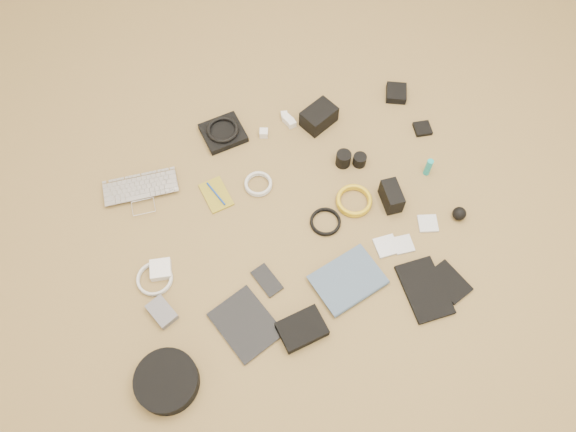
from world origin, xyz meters
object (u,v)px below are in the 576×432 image
object	(u,v)px
tablet	(246,324)
paperback	(363,300)
dslr_camera	(319,117)
headphone_case	(167,381)
laptop	(142,196)
phone	(267,280)

from	to	relation	value
tablet	paperback	bearing A→B (deg)	-26.86
dslr_camera	headphone_case	distance (m)	1.22
laptop	headphone_case	size ratio (longest dim) A/B	1.37
laptop	paperback	world-z (taller)	paperback
tablet	phone	bearing A→B (deg)	27.83
laptop	headphone_case	distance (m)	0.74
laptop	paperback	distance (m)	0.95
phone	headphone_case	size ratio (longest dim) A/B	0.58
dslr_camera	phone	xyz separation A→B (m)	(-0.43, -0.62, -0.04)
tablet	paperback	world-z (taller)	paperback
laptop	phone	world-z (taller)	laptop
dslr_camera	tablet	world-z (taller)	dslr_camera
laptop	tablet	xyz separation A→B (m)	(0.24, -0.63, -0.01)
dslr_camera	tablet	bearing A→B (deg)	-150.73
laptop	phone	xyz separation A→B (m)	(0.36, -0.50, -0.01)
phone	dslr_camera	bearing A→B (deg)	37.17
headphone_case	paperback	distance (m)	0.74
headphone_case	tablet	bearing A→B (deg)	19.82
headphone_case	paperback	world-z (taller)	headphone_case
phone	headphone_case	bearing A→B (deg)	-168.35
dslr_camera	headphone_case	bearing A→B (deg)	-159.28
dslr_camera	phone	size ratio (longest dim) A/B	1.15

